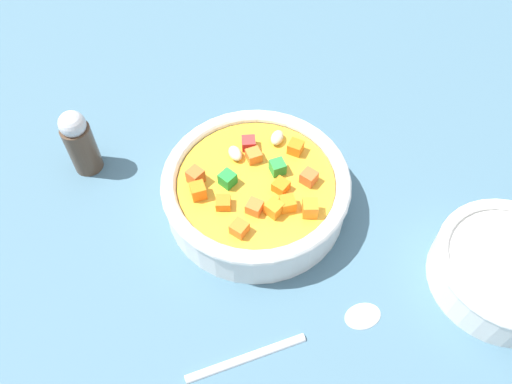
% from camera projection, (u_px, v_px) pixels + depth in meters
% --- Properties ---
extents(ground_plane, '(1.40, 1.40, 0.02)m').
position_uv_depth(ground_plane, '(256.00, 209.00, 0.55)').
color(ground_plane, '#42667A').
extents(soup_bowl_main, '(0.19, 0.19, 0.06)m').
position_uv_depth(soup_bowl_main, '(256.00, 190.00, 0.52)').
color(soup_bowl_main, white).
rests_on(soup_bowl_main, ground_plane).
extents(spoon, '(0.09, 0.18, 0.01)m').
position_uv_depth(spoon, '(305.00, 336.00, 0.46)').
color(spoon, silver).
rests_on(spoon, ground_plane).
extents(side_bowl_small, '(0.14, 0.14, 0.04)m').
position_uv_depth(side_bowl_small, '(506.00, 269.00, 0.47)').
color(side_bowl_small, white).
rests_on(side_bowl_small, ground_plane).
extents(pepper_shaker, '(0.03, 0.03, 0.08)m').
position_uv_depth(pepper_shaker, '(80.00, 142.00, 0.54)').
color(pepper_shaker, '#4C3828').
rests_on(pepper_shaker, ground_plane).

